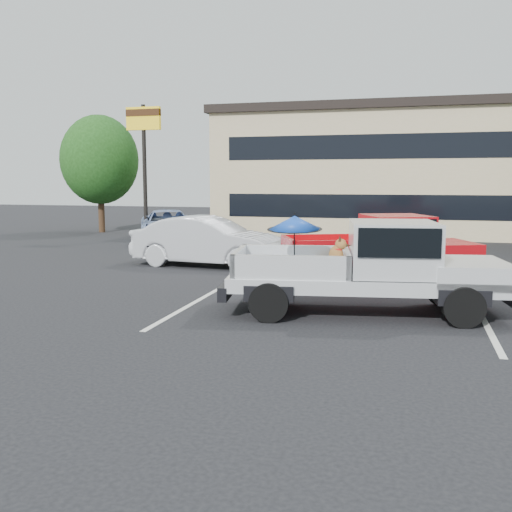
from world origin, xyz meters
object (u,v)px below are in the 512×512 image
(tree_left, at_px, (100,160))
(silver_pickup, at_px, (380,262))
(tree_back, at_px, (498,148))
(motel_sign, at_px, (144,136))
(red_pickup, at_px, (390,245))
(silver_sedan, at_px, (208,241))
(blue_suv, at_px, (168,226))

(tree_left, height_order, silver_pickup, tree_left)
(tree_left, distance_m, tree_back, 21.20)
(motel_sign, distance_m, tree_back, 18.87)
(red_pickup, relative_size, silver_sedan, 1.19)
(silver_pickup, height_order, silver_sedan, silver_pickup)
(silver_pickup, xyz_separation_m, silver_sedan, (-5.59, 5.23, -0.27))
(tree_back, height_order, silver_sedan, tree_back)
(silver_pickup, bearing_deg, red_pickup, 80.49)
(silver_pickup, xyz_separation_m, blue_suv, (-9.76, 11.57, -0.35))
(silver_sedan, bearing_deg, red_pickup, -97.84)
(blue_suv, bearing_deg, silver_sedan, -83.10)
(silver_pickup, bearing_deg, silver_sedan, 128.10)
(tree_left, xyz_separation_m, silver_sedan, (9.41, -9.72, -2.95))
(tree_left, xyz_separation_m, blue_suv, (5.24, -3.39, -3.03))
(tree_back, bearing_deg, silver_sedan, -122.33)
(tree_back, bearing_deg, motel_sign, -147.99)
(silver_sedan, bearing_deg, tree_left, 49.00)
(motel_sign, bearing_deg, red_pickup, -35.90)
(silver_sedan, bearing_deg, blue_suv, 38.30)
(tree_back, distance_m, silver_pickup, 22.77)
(tree_back, height_order, silver_pickup, tree_back)
(tree_back, xyz_separation_m, silver_sedan, (-10.59, -16.72, -3.63))
(silver_sedan, bearing_deg, motel_sign, 43.77)
(tree_back, bearing_deg, silver_pickup, -102.83)
(tree_left, bearing_deg, silver_pickup, -44.91)
(red_pickup, height_order, silver_sedan, red_pickup)
(tree_back, bearing_deg, blue_suv, -144.85)
(tree_left, height_order, blue_suv, tree_left)
(tree_left, bearing_deg, motel_sign, -36.87)
(motel_sign, relative_size, tree_back, 0.84)
(motel_sign, xyz_separation_m, blue_suv, (1.24, -0.39, -3.95))
(tree_back, bearing_deg, red_pickup, -105.37)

